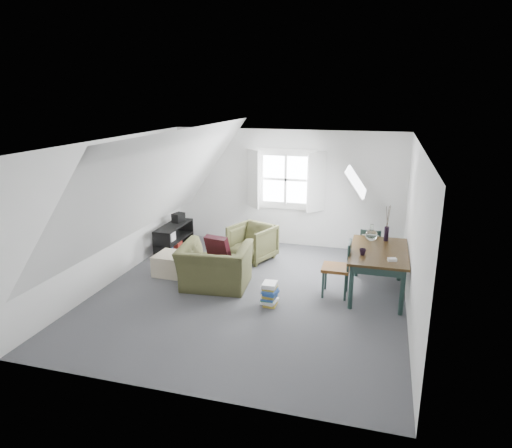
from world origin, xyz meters
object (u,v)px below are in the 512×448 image
(ottoman, at_px, (172,264))
(dining_table, at_px, (379,256))
(dining_chair_far, at_px, (370,249))
(media_shelf, at_px, (173,240))
(armchair_near, at_px, (216,287))
(magazine_stack, at_px, (270,294))
(dining_chair_near, at_px, (338,267))
(armchair_far, at_px, (252,259))

(ottoman, bearing_deg, dining_table, 2.14)
(dining_chair_far, relative_size, media_shelf, 0.76)
(armchair_near, xyz_separation_m, magazine_stack, (1.08, -0.42, 0.18))
(dining_table, relative_size, magazine_stack, 4.15)
(armchair_near, relative_size, dining_table, 0.76)
(magazine_stack, bearing_deg, dining_chair_far, 51.55)
(ottoman, distance_m, dining_chair_far, 3.66)
(dining_table, bearing_deg, media_shelf, 162.93)
(dining_chair_near, xyz_separation_m, magazine_stack, (-0.99, -0.66, -0.31))
(armchair_near, distance_m, media_shelf, 2.06)
(dining_table, relative_size, dining_chair_far, 1.76)
(dining_chair_far, xyz_separation_m, dining_chair_near, (-0.46, -1.16, 0.04))
(dining_chair_far, height_order, dining_chair_near, dining_chair_near)
(armchair_near, distance_m, magazine_stack, 1.17)
(armchair_far, height_order, dining_table, dining_table)
(armchair_far, distance_m, magazine_stack, 2.07)
(armchair_far, xyz_separation_m, media_shelf, (-1.71, -0.04, 0.27))
(ottoman, relative_size, media_shelf, 0.50)
(armchair_near, relative_size, armchair_far, 1.47)
(dining_table, height_order, magazine_stack, dining_table)
(dining_table, bearing_deg, armchair_near, -174.14)
(armchair_near, relative_size, media_shelf, 1.01)
(ottoman, distance_m, magazine_stack, 2.19)
(armchair_far, bearing_deg, ottoman, -115.40)
(armchair_near, bearing_deg, dining_chair_far, -156.19)
(dining_chair_far, xyz_separation_m, magazine_stack, (-1.44, -1.82, -0.27))
(armchair_far, xyz_separation_m, dining_chair_near, (1.82, -1.23, 0.49))
(dining_table, height_order, dining_chair_near, dining_chair_near)
(dining_chair_near, distance_m, magazine_stack, 1.23)
(armchair_far, xyz_separation_m, dining_table, (2.44, -0.99, 0.66))
(dining_table, bearing_deg, magazine_stack, -154.99)
(media_shelf, bearing_deg, armchair_near, -42.08)
(dining_chair_far, relative_size, magazine_stack, 2.36)
(armchair_near, relative_size, magazine_stack, 3.14)
(dining_table, distance_m, dining_chair_near, 0.69)
(armchair_far, bearing_deg, dining_chair_near, -12.25)
(dining_chair_far, bearing_deg, magazine_stack, 51.60)
(armchair_near, xyz_separation_m, dining_table, (2.68, 0.48, 0.66))
(dining_table, bearing_deg, ottoman, 177.92)
(ottoman, xyz_separation_m, dining_chair_near, (3.03, -0.10, 0.30))
(dining_chair_near, xyz_separation_m, media_shelf, (-3.53, 1.19, -0.23))
(armchair_far, relative_size, dining_chair_far, 0.91)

